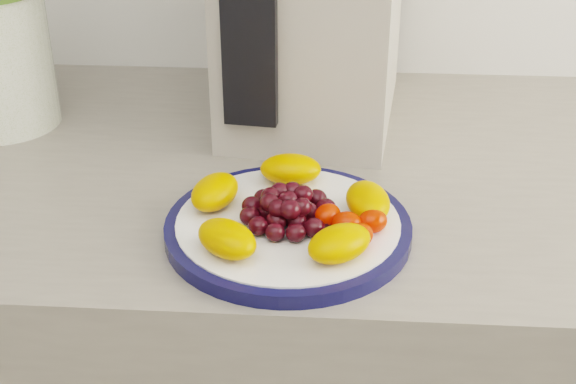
{
  "coord_description": "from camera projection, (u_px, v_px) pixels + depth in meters",
  "views": [
    {
      "loc": [
        0.16,
        0.35,
        1.34
      ],
      "look_at": [
        0.12,
        1.03,
        0.95
      ],
      "focal_mm": 50.0,
      "sensor_mm": 36.0,
      "label": 1
    }
  ],
  "objects": [
    {
      "name": "appliance_panel",
      "position": [
        249.0,
        11.0,
        0.87
      ],
      "size": [
        0.06,
        0.03,
        0.26
      ],
      "primitive_type": "cube",
      "rotation": [
        0.0,
        0.0,
        -0.11
      ],
      "color": "black",
      "rests_on": "appliance_body"
    },
    {
      "name": "fruit_plate",
      "position": [
        294.0,
        209.0,
        0.8
      ],
      "size": [
        0.22,
        0.2,
        0.03
      ],
      "color": "#D67800",
      "rests_on": "plate_face"
    },
    {
      "name": "plate_face",
      "position": [
        288.0,
        228.0,
        0.81
      ],
      "size": [
        0.23,
        0.23,
        0.02
      ],
      "primitive_type": "cylinder",
      "color": "white",
      "rests_on": "counter"
    },
    {
      "name": "plate_rim",
      "position": [
        288.0,
        229.0,
        0.81
      ],
      "size": [
        0.25,
        0.25,
        0.01
      ],
      "primitive_type": "cylinder",
      "color": "#0E103B",
      "rests_on": "counter"
    }
  ]
}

